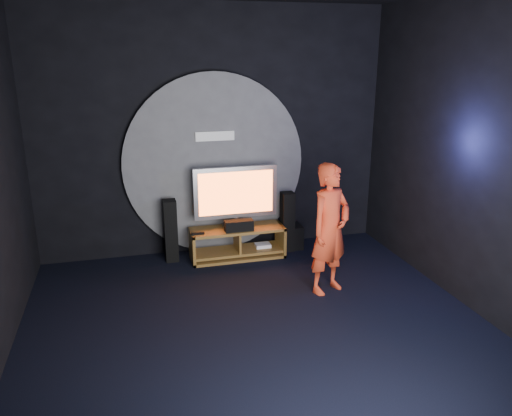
{
  "coord_description": "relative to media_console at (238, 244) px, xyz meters",
  "views": [
    {
      "loc": [
        -1.25,
        -4.48,
        2.85
      ],
      "look_at": [
        0.24,
        1.05,
        1.05
      ],
      "focal_mm": 35.0,
      "sensor_mm": 36.0,
      "label": 1
    }
  ],
  "objects": [
    {
      "name": "subwoofer",
      "position": [
        0.85,
        0.16,
        -0.02
      ],
      "size": [
        0.32,
        0.32,
        0.35
      ],
      "primitive_type": "cube",
      "color": "black",
      "rests_on": "ground"
    },
    {
      "name": "tv",
      "position": [
        -0.01,
        0.07,
        0.73
      ],
      "size": [
        1.19,
        0.22,
        0.88
      ],
      "color": "#A1A1A8",
      "rests_on": "media_console"
    },
    {
      "name": "tower_speaker_right",
      "position": [
        0.77,
        0.08,
        0.25
      ],
      "size": [
        0.18,
        0.2,
        0.89
      ],
      "primitive_type": "cube",
      "color": "black",
      "rests_on": "ground"
    },
    {
      "name": "center_speaker",
      "position": [
        -0.01,
        -0.11,
        0.33
      ],
      "size": [
        0.4,
        0.15,
        0.15
      ],
      "primitive_type": "cube",
      "color": "black",
      "rests_on": "media_console"
    },
    {
      "name": "remote",
      "position": [
        -0.59,
        -0.12,
        0.27
      ],
      "size": [
        0.18,
        0.05,
        0.02
      ],
      "primitive_type": "cube",
      "color": "black",
      "rests_on": "media_console"
    },
    {
      "name": "back_wall",
      "position": [
        -0.23,
        0.45,
        1.55
      ],
      "size": [
        5.0,
        0.04,
        3.5
      ],
      "primitive_type": "cube",
      "color": "black",
      "rests_on": "ground"
    },
    {
      "name": "front_wall",
      "position": [
        -0.23,
        -4.55,
        1.55
      ],
      "size": [
        5.0,
        0.04,
        3.5
      ],
      "primitive_type": "cube",
      "color": "black",
      "rests_on": "ground"
    },
    {
      "name": "right_wall",
      "position": [
        2.27,
        -2.05,
        1.55
      ],
      "size": [
        0.04,
        5.0,
        3.5
      ],
      "primitive_type": "cube",
      "color": "black",
      "rests_on": "ground"
    },
    {
      "name": "wall_disc_panel",
      "position": [
        -0.23,
        0.39,
        1.11
      ],
      "size": [
        2.6,
        0.11,
        2.6
      ],
      "color": "#515156",
      "rests_on": "ground"
    },
    {
      "name": "media_console",
      "position": [
        0.0,
        0.0,
        0.0
      ],
      "size": [
        1.35,
        0.45,
        0.45
      ],
      "color": "olive",
      "rests_on": "ground"
    },
    {
      "name": "tower_speaker_left",
      "position": [
        -0.93,
        0.13,
        0.25
      ],
      "size": [
        0.18,
        0.2,
        0.89
      ],
      "primitive_type": "cube",
      "color": "black",
      "rests_on": "ground"
    },
    {
      "name": "floor",
      "position": [
        -0.23,
        -2.05,
        -0.2
      ],
      "size": [
        5.0,
        5.0,
        0.0
      ],
      "primitive_type": "plane",
      "color": "black",
      "rests_on": "ground"
    },
    {
      "name": "player",
      "position": [
        0.85,
        -1.31,
        0.61
      ],
      "size": [
        0.7,
        0.59,
        1.62
      ],
      "primitive_type": "imported",
      "rotation": [
        0.0,
        0.0,
        0.42
      ],
      "color": "red",
      "rests_on": "ground"
    }
  ]
}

